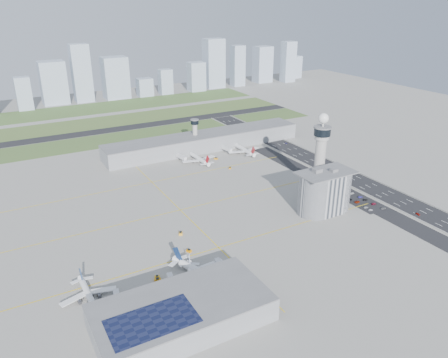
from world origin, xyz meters
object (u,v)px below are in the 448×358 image
tug_5 (216,158)px  car_hw_4 (245,131)px  airplane_near_a (88,292)px  car_lot_0 (371,210)px  car_lot_3 (349,200)px  jet_bridge_near_2 (225,275)px  car_lot_10 (352,193)px  car_hw_1 (330,168)px  airplane_near_b (192,277)px  car_lot_4 (345,196)px  tug_1 (158,280)px  car_hw_2 (286,143)px  secondary_tower (195,132)px  airplane_far_a (198,156)px  admin_building (324,192)px  jet_bridge_near_1 (175,291)px  car_lot_7 (374,204)px  jet_bridge_far_1 (222,148)px  tug_3 (181,233)px  car_hw_0 (418,214)px  jet_bridge_near_0 (119,310)px  control_tower (321,150)px  car_lot_8 (365,200)px  jet_bridge_far_0 (177,156)px  car_lot_11 (347,189)px  car_lot_2 (357,202)px  car_lot_1 (366,207)px  airplane_far_b (244,147)px  airplane_near_c (201,269)px  tug_0 (157,277)px  car_lot_5 (339,194)px  tug_4 (230,168)px  tug_2 (189,251)px  car_lot_9 (360,197)px  car_lot_6 (383,208)px

tug_5 → car_hw_4: size_ratio=0.90×
airplane_near_a → car_lot_0: size_ratio=10.37×
car_lot_0 → car_lot_3: car_lot_3 is taller
jet_bridge_near_2 → car_lot_0: 137.76m
car_lot_10 → car_hw_1: 55.69m
airplane_near_b → car_lot_4: airplane_near_b is taller
tug_1 → car_hw_2: bearing=-25.3°
secondary_tower → airplane_far_a: size_ratio=0.79×
car_lot_10 → admin_building: bearing=106.3°
airplane_far_a → jet_bridge_near_2: size_ratio=2.90×
jet_bridge_near_1 → car_lot_7: (175.89, 27.88, -2.21)m
jet_bridge_far_1 → tug_3: bearing=-48.2°
car_lot_3 → jet_bridge_near_2: bearing=113.4°
jet_bridge_near_2 → car_hw_0: 160.97m
jet_bridge_near_0 → car_lot_7: 207.78m
car_lot_0 → car_hw_2: 163.61m
car_lot_3 → tug_1: bearing=104.7°
control_tower → car_hw_2: (51.11, 111.26, -34.48)m
car_lot_8 → jet_bridge_far_0: bearing=38.0°
airplane_far_a → jet_bridge_near_0: 219.45m
car_lot_11 → jet_bridge_far_0: bearing=32.5°
car_lot_2 → car_lot_4: (-0.77, 12.08, -0.00)m
jet_bridge_near_0 → car_lot_1: jet_bridge_near_0 is taller
car_lot_10 → airplane_far_b: bearing=11.2°
tug_5 → car_lot_4: bearing=71.9°
airplane_near_c → tug_0: airplane_near_c is taller
secondary_tower → tug_1: 227.36m
jet_bridge_near_0 → jet_bridge_near_2: 60.00m
tug_3 → car_hw_1: tug_3 is taller
car_lot_10 → car_lot_11: size_ratio=1.18×
car_lot_3 → car_lot_4: car_lot_4 is taller
airplane_near_b → airplane_far_a: 192.66m
car_lot_5 → tug_4: bearing=27.7°
jet_bridge_near_2 → car_hw_1: size_ratio=4.21×
tug_2 → car_hw_0: 170.13m
airplane_near_a → car_lot_7: bearing=91.2°
jet_bridge_far_1 → car_lot_9: (40.65, -151.32, -2.23)m
airplane_near_a → jet_bridge_far_0: airplane_near_a is taller
airplane_near_c → tug_0: 25.54m
jet_bridge_near_0 → airplane_far_b: bearing=-35.5°
jet_bridge_near_1 → airplane_near_b: bearing=-56.8°
jet_bridge_near_0 → car_lot_6: size_ratio=3.40×
secondary_tower → car_lot_0: bearing=-74.4°
car_lot_3 → car_lot_10: bearing=-46.9°
airplane_near_c → tug_4: (97.73, 138.22, -5.19)m
car_hw_2 → car_hw_1: bearing=-86.2°
car_lot_7 → car_hw_0: (15.06, -27.77, -0.02)m
car_lot_5 → car_lot_7: (10.09, -26.77, 0.05)m
car_lot_0 → car_hw_1: size_ratio=1.02×
jet_bridge_far_1 → tug_3: jet_bridge_far_1 is taller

